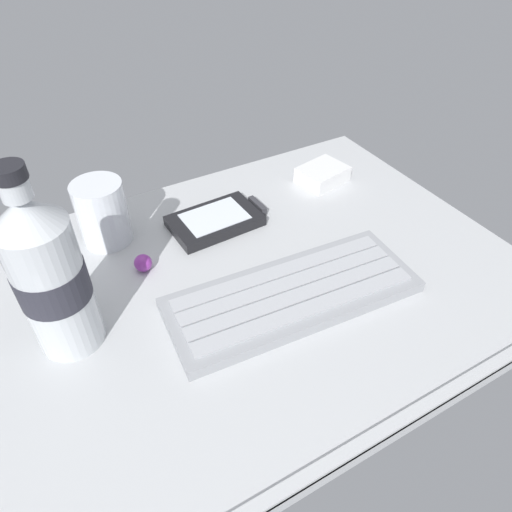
{
  "coord_description": "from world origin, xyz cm",
  "views": [
    {
      "loc": [
        -20.43,
        -36.16,
        39.24
      ],
      "look_at": [
        0.0,
        0.0,
        3.0
      ],
      "focal_mm": 32.79,
      "sensor_mm": 36.0,
      "label": 1
    }
  ],
  "objects_px": {
    "juice_cup": "(103,215)",
    "trackball_mouse": "(143,263)",
    "charger_block": "(322,175)",
    "handheld_device": "(219,219)",
    "water_bottle": "(50,276)",
    "keyboard": "(293,294)"
  },
  "relations": [
    {
      "from": "keyboard",
      "to": "charger_block",
      "type": "distance_m",
      "value": 0.26
    },
    {
      "from": "juice_cup",
      "to": "water_bottle",
      "type": "relative_size",
      "value": 0.41
    },
    {
      "from": "keyboard",
      "to": "water_bottle",
      "type": "distance_m",
      "value": 0.26
    },
    {
      "from": "juice_cup",
      "to": "trackball_mouse",
      "type": "distance_m",
      "value": 0.09
    },
    {
      "from": "juice_cup",
      "to": "charger_block",
      "type": "xyz_separation_m",
      "value": [
        0.33,
        -0.02,
        -0.03
      ]
    },
    {
      "from": "keyboard",
      "to": "trackball_mouse",
      "type": "xyz_separation_m",
      "value": [
        -0.13,
        0.13,
        0.0
      ]
    },
    {
      "from": "handheld_device",
      "to": "keyboard",
      "type": "bearing_deg",
      "value": -86.77
    },
    {
      "from": "juice_cup",
      "to": "charger_block",
      "type": "distance_m",
      "value": 0.33
    },
    {
      "from": "juice_cup",
      "to": "charger_block",
      "type": "height_order",
      "value": "juice_cup"
    },
    {
      "from": "keyboard",
      "to": "charger_block",
      "type": "xyz_separation_m",
      "value": [
        0.18,
        0.19,
        0.0
      ]
    },
    {
      "from": "handheld_device",
      "to": "trackball_mouse",
      "type": "bearing_deg",
      "value": -162.15
    },
    {
      "from": "trackball_mouse",
      "to": "water_bottle",
      "type": "bearing_deg",
      "value": -147.03
    },
    {
      "from": "handheld_device",
      "to": "juice_cup",
      "type": "bearing_deg",
      "value": 163.64
    },
    {
      "from": "keyboard",
      "to": "juice_cup",
      "type": "xyz_separation_m",
      "value": [
        -0.15,
        0.21,
        0.03
      ]
    },
    {
      "from": "water_bottle",
      "to": "charger_block",
      "type": "bearing_deg",
      "value": 16.84
    },
    {
      "from": "water_bottle",
      "to": "trackball_mouse",
      "type": "relative_size",
      "value": 9.45
    },
    {
      "from": "handheld_device",
      "to": "charger_block",
      "type": "height_order",
      "value": "charger_block"
    },
    {
      "from": "keyboard",
      "to": "juice_cup",
      "type": "bearing_deg",
      "value": 125.56
    },
    {
      "from": "charger_block",
      "to": "handheld_device",
      "type": "bearing_deg",
      "value": -174.03
    },
    {
      "from": "handheld_device",
      "to": "water_bottle",
      "type": "bearing_deg",
      "value": -154.86
    },
    {
      "from": "keyboard",
      "to": "water_bottle",
      "type": "bearing_deg",
      "value": 163.96
    },
    {
      "from": "handheld_device",
      "to": "juice_cup",
      "type": "height_order",
      "value": "juice_cup"
    }
  ]
}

